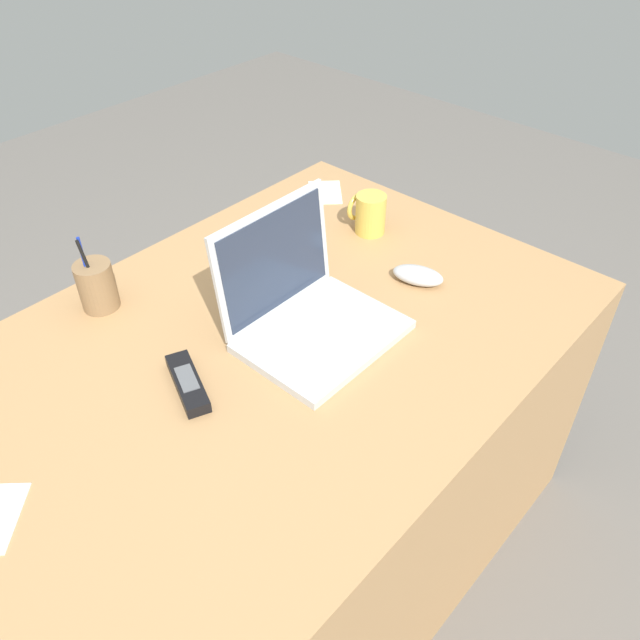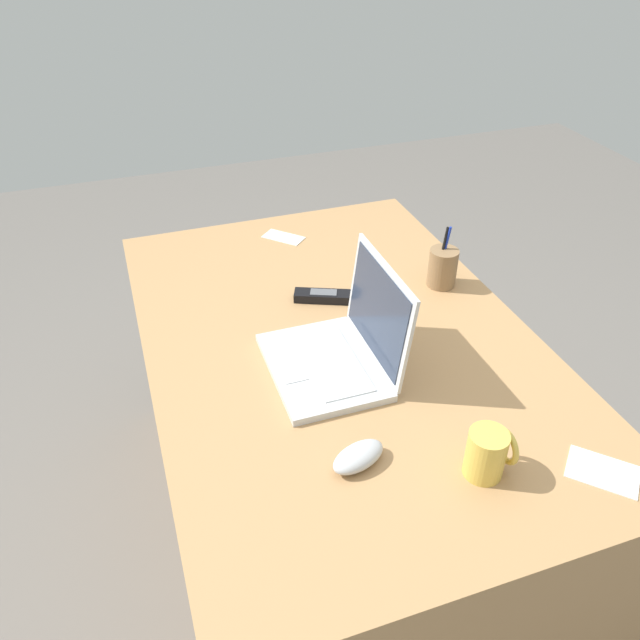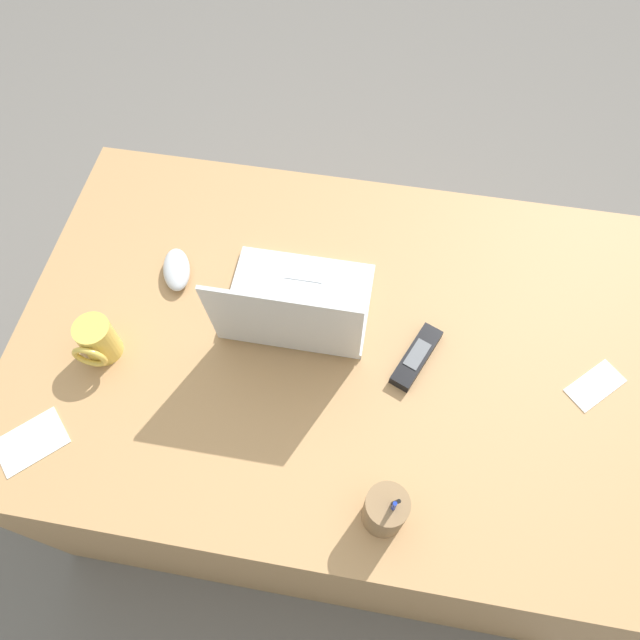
{
  "view_description": "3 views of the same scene",
  "coord_description": "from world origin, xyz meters",
  "px_view_note": "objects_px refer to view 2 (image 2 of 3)",
  "views": [
    {
      "loc": [
        -0.63,
        -0.72,
        1.58
      ],
      "look_at": [
        0.08,
        -0.08,
        0.78
      ],
      "focal_mm": 35.85,
      "sensor_mm": 36.0,
      "label": 1
    },
    {
      "loc": [
        1.14,
        -0.45,
        1.65
      ],
      "look_at": [
        0.02,
        -0.06,
        0.81
      ],
      "focal_mm": 35.43,
      "sensor_mm": 36.0,
      "label": 2
    },
    {
      "loc": [
        -0.06,
        0.58,
        1.85
      ],
      "look_at": [
        0.03,
        0.0,
        0.8
      ],
      "focal_mm": 33.06,
      "sensor_mm": 36.0,
      "label": 3
    }
  ],
  "objects_px": {
    "laptop": "(341,348)",
    "cordless_phone": "(324,296)",
    "computer_mouse": "(358,457)",
    "coffee_mug_white": "(488,453)",
    "pen_holder": "(443,267)"
  },
  "relations": [
    {
      "from": "pen_holder",
      "to": "coffee_mug_white",
      "type": "bearing_deg",
      "value": -20.79
    },
    {
      "from": "cordless_phone",
      "to": "pen_holder",
      "type": "relative_size",
      "value": 0.93
    },
    {
      "from": "computer_mouse",
      "to": "coffee_mug_white",
      "type": "xyz_separation_m",
      "value": [
        0.1,
        0.22,
        0.03
      ]
    },
    {
      "from": "laptop",
      "to": "computer_mouse",
      "type": "xyz_separation_m",
      "value": [
        0.29,
        -0.07,
        -0.03
      ]
    },
    {
      "from": "computer_mouse",
      "to": "laptop",
      "type": "bearing_deg",
      "value": 146.68
    },
    {
      "from": "computer_mouse",
      "to": "cordless_phone",
      "type": "height_order",
      "value": "computer_mouse"
    },
    {
      "from": "laptop",
      "to": "cordless_phone",
      "type": "distance_m",
      "value": 0.28
    },
    {
      "from": "laptop",
      "to": "cordless_phone",
      "type": "bearing_deg",
      "value": 168.99
    },
    {
      "from": "laptop",
      "to": "computer_mouse",
      "type": "height_order",
      "value": "laptop"
    },
    {
      "from": "coffee_mug_white",
      "to": "laptop",
      "type": "bearing_deg",
      "value": -159.06
    },
    {
      "from": "computer_mouse",
      "to": "cordless_phone",
      "type": "xyz_separation_m",
      "value": [
        -0.56,
        0.12,
        -0.01
      ]
    },
    {
      "from": "laptop",
      "to": "coffee_mug_white",
      "type": "relative_size",
      "value": 3.1
    },
    {
      "from": "laptop",
      "to": "pen_holder",
      "type": "xyz_separation_m",
      "value": [
        -0.24,
        0.38,
        0.0
      ]
    },
    {
      "from": "laptop",
      "to": "cordless_phone",
      "type": "relative_size",
      "value": 1.94
    },
    {
      "from": "pen_holder",
      "to": "cordless_phone",
      "type": "bearing_deg",
      "value": -95.38
    }
  ]
}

